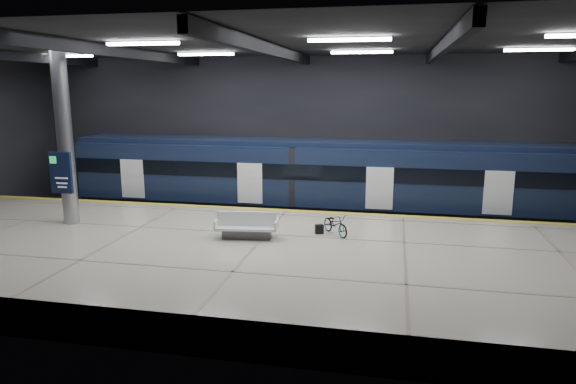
# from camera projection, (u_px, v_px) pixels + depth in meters

# --- Properties ---
(ground) EXTENTS (30.00, 30.00, 0.00)m
(ground) POSITION_uv_depth(u_px,v_px,m) (272.00, 254.00, 20.12)
(ground) COLOR black
(ground) RESTS_ON ground
(room_shell) EXTENTS (30.10, 16.10, 8.05)m
(room_shell) POSITION_uv_depth(u_px,v_px,m) (271.00, 107.00, 18.97)
(room_shell) COLOR black
(room_shell) RESTS_ON ground
(platform) EXTENTS (30.00, 11.00, 1.10)m
(platform) POSITION_uv_depth(u_px,v_px,m) (255.00, 262.00, 17.62)
(platform) COLOR beige
(platform) RESTS_ON ground
(safety_strip) EXTENTS (30.00, 0.40, 0.01)m
(safety_strip) POSITION_uv_depth(u_px,v_px,m) (287.00, 210.00, 22.54)
(safety_strip) COLOR gold
(safety_strip) RESTS_ON platform
(rails) EXTENTS (30.00, 1.52, 0.16)m
(rails) POSITION_uv_depth(u_px,v_px,m) (298.00, 218.00, 25.38)
(rails) COLOR gray
(rails) RESTS_ON ground
(train) EXTENTS (29.40, 2.84, 3.79)m
(train) POSITION_uv_depth(u_px,v_px,m) (355.00, 180.00, 24.43)
(train) COLOR black
(train) RESTS_ON ground
(bench) EXTENTS (2.31, 1.18, 0.98)m
(bench) POSITION_uv_depth(u_px,v_px,m) (247.00, 229.00, 18.39)
(bench) COLOR #595B60
(bench) RESTS_ON platform
(bicycle) EXTENTS (1.39, 1.54, 0.81)m
(bicycle) POSITION_uv_depth(u_px,v_px,m) (336.00, 224.00, 18.80)
(bicycle) COLOR #99999E
(bicycle) RESTS_ON platform
(pannier_bag) EXTENTS (0.35, 0.28, 0.35)m
(pannier_bag) POSITION_uv_depth(u_px,v_px,m) (319.00, 229.00, 18.96)
(pannier_bag) COLOR black
(pannier_bag) RESTS_ON platform
(info_column) EXTENTS (0.90, 0.78, 6.90)m
(info_column) POSITION_uv_depth(u_px,v_px,m) (64.00, 139.00, 19.83)
(info_column) COLOR #9EA0A5
(info_column) RESTS_ON platform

